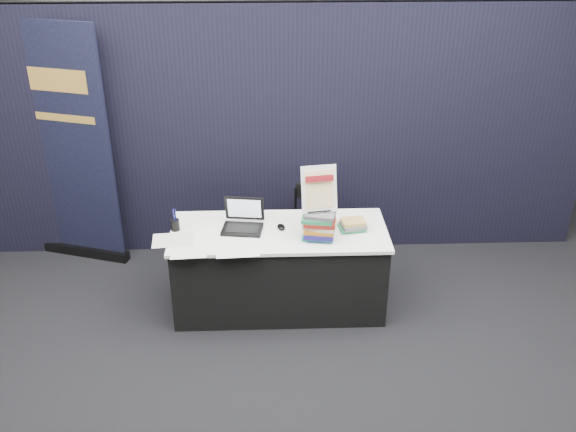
# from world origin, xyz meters

# --- Properties ---
(floor) EXTENTS (8.00, 8.00, 0.00)m
(floor) POSITION_xyz_m (0.00, 0.00, 0.00)
(floor) COLOR black
(floor) RESTS_ON ground
(wall_back) EXTENTS (8.00, 0.02, 3.50)m
(wall_back) POSITION_xyz_m (0.00, 4.00, 1.75)
(wall_back) COLOR beige
(wall_back) RESTS_ON floor
(drape_partition) EXTENTS (6.00, 0.08, 2.40)m
(drape_partition) POSITION_xyz_m (0.00, 1.60, 1.20)
(drape_partition) COLOR black
(drape_partition) RESTS_ON floor
(display_table) EXTENTS (1.80, 0.75, 0.75)m
(display_table) POSITION_xyz_m (0.00, 0.55, 0.38)
(display_table) COLOR black
(display_table) RESTS_ON floor
(laptop) EXTENTS (0.36, 0.31, 0.25)m
(laptop) POSITION_xyz_m (-0.30, 0.60, 0.81)
(laptop) COLOR black
(laptop) RESTS_ON display_table
(mouse) EXTENTS (0.08, 0.11, 0.03)m
(mouse) POSITION_xyz_m (0.02, 0.58, 0.77)
(mouse) COLOR black
(mouse) RESTS_ON display_table
(brochure_left) EXTENTS (0.35, 0.26, 0.00)m
(brochure_left) POSITION_xyz_m (-0.86, 0.42, 0.75)
(brochure_left) COLOR silver
(brochure_left) RESTS_ON display_table
(brochure_mid) EXTENTS (0.30, 0.22, 0.00)m
(brochure_mid) POSITION_xyz_m (-0.71, 0.22, 0.75)
(brochure_mid) COLOR white
(brochure_mid) RESTS_ON display_table
(brochure_right) EXTENTS (0.35, 0.26, 0.00)m
(brochure_right) POSITION_xyz_m (-0.33, 0.24, 0.75)
(brochure_right) COLOR white
(brochure_right) RESTS_ON display_table
(pen_cup) EXTENTS (0.09, 0.09, 0.10)m
(pen_cup) POSITION_xyz_m (-0.86, 0.59, 0.80)
(pen_cup) COLOR black
(pen_cup) RESTS_ON display_table
(book_stack_tall) EXTENTS (0.27, 0.23, 0.24)m
(book_stack_tall) POSITION_xyz_m (0.32, 0.41, 0.87)
(book_stack_tall) COLOR #1B6367
(book_stack_tall) RESTS_ON display_table
(book_stack_short) EXTENTS (0.22, 0.18, 0.09)m
(book_stack_short) POSITION_xyz_m (0.61, 0.54, 0.79)
(book_stack_short) COLOR #23834C
(book_stack_short) RESTS_ON display_table
(info_sign) EXTENTS (0.29, 0.16, 0.39)m
(info_sign) POSITION_xyz_m (0.32, 0.44, 1.17)
(info_sign) COLOR black
(info_sign) RESTS_ON book_stack_tall
(pullup_banner) EXTENTS (0.96, 0.39, 2.29)m
(pullup_banner) POSITION_xyz_m (-1.94, 1.50, 1.02)
(pullup_banner) COLOR black
(pullup_banner) RESTS_ON floor
(stacking_chair) EXTENTS (0.41, 0.42, 0.83)m
(stacking_chair) POSITION_xyz_m (0.35, 1.13, 0.46)
(stacking_chair) COLOR black
(stacking_chair) RESTS_ON floor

